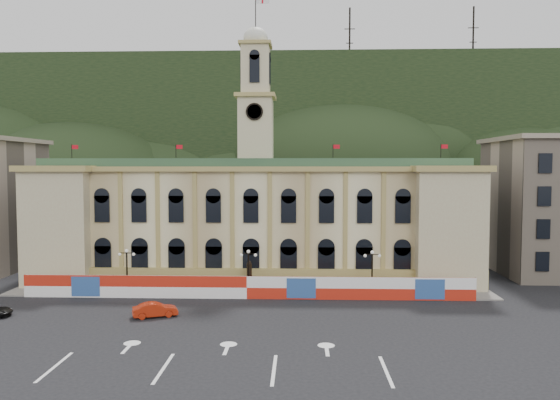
{
  "coord_description": "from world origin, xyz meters",
  "views": [
    {
      "loc": [
        5.82,
        -44.25,
        14.54
      ],
      "look_at": [
        3.56,
        18.0,
        10.76
      ],
      "focal_mm": 35.0,
      "sensor_mm": 36.0,
      "label": 1
    }
  ],
  "objects": [
    {
      "name": "ground",
      "position": [
        0.0,
        0.0,
        0.0
      ],
      "size": [
        260.0,
        260.0,
        0.0
      ],
      "primitive_type": "plane",
      "color": "black",
      "rests_on": "ground"
    },
    {
      "name": "lane_markings",
      "position": [
        0.0,
        -5.0,
        0.0
      ],
      "size": [
        26.0,
        10.0,
        0.02
      ],
      "primitive_type": null,
      "color": "white",
      "rests_on": "ground"
    },
    {
      "name": "hill_ridge",
      "position": [
        0.03,
        121.99,
        19.48
      ],
      "size": [
        230.0,
        80.0,
        64.0
      ],
      "color": "black",
      "rests_on": "ground"
    },
    {
      "name": "city_hall",
      "position": [
        0.0,
        27.63,
        7.85
      ],
      "size": [
        56.2,
        17.6,
        37.1
      ],
      "color": "beige",
      "rests_on": "ground"
    },
    {
      "name": "hoarding_fence",
      "position": [
        0.06,
        15.07,
        1.25
      ],
      "size": [
        50.0,
        0.44,
        2.5
      ],
      "color": "red",
      "rests_on": "ground"
    },
    {
      "name": "pavement",
      "position": [
        0.0,
        17.75,
        0.08
      ],
      "size": [
        56.0,
        5.5,
        0.16
      ],
      "primitive_type": "cube",
      "color": "slate",
      "rests_on": "ground"
    },
    {
      "name": "statue",
      "position": [
        0.0,
        18.0,
        1.19
      ],
      "size": [
        1.4,
        1.4,
        3.72
      ],
      "color": "#595651",
      "rests_on": "ground"
    },
    {
      "name": "lamp_left",
      "position": [
        -14.0,
        17.0,
        3.07
      ],
      "size": [
        1.96,
        0.44,
        5.15
      ],
      "color": "black",
      "rests_on": "ground"
    },
    {
      "name": "lamp_center",
      "position": [
        0.0,
        17.0,
        3.07
      ],
      "size": [
        1.96,
        0.44,
        5.15
      ],
      "color": "black",
      "rests_on": "ground"
    },
    {
      "name": "lamp_right",
      "position": [
        14.0,
        17.0,
        3.07
      ],
      "size": [
        1.96,
        0.44,
        5.15
      ],
      "color": "black",
      "rests_on": "ground"
    },
    {
      "name": "red_sedan",
      "position": [
        -8.19,
        7.39,
        0.71
      ],
      "size": [
        4.38,
        5.29,
        1.41
      ],
      "primitive_type": "imported",
      "rotation": [
        0.0,
        0.0,
        1.94
      ],
      "color": "#AB220C",
      "rests_on": "ground"
    }
  ]
}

